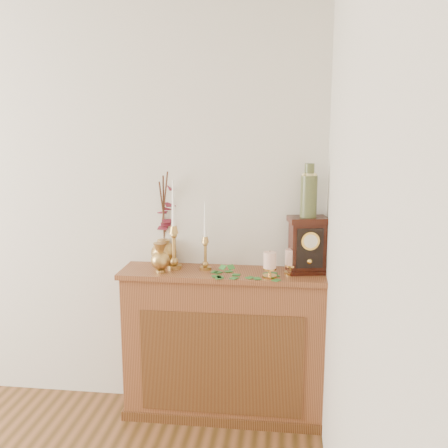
# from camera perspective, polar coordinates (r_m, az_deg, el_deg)

# --- Properties ---
(console_shelf) EXTENTS (1.24, 0.34, 0.93)m
(console_shelf) POSITION_cam_1_polar(r_m,az_deg,el_deg) (3.30, -0.01, -13.40)
(console_shelf) COLOR brown
(console_shelf) RESTS_ON ground
(candlestick_left) EXTENTS (0.09, 0.09, 0.54)m
(candlestick_left) POSITION_cam_1_polar(r_m,az_deg,el_deg) (3.15, -5.47, -1.77)
(candlestick_left) COLOR tan
(candlestick_left) RESTS_ON console_shelf
(candlestick_center) EXTENTS (0.07, 0.07, 0.41)m
(candlestick_center) POSITION_cam_1_polar(r_m,az_deg,el_deg) (3.13, -2.05, -2.59)
(candlestick_center) COLOR tan
(candlestick_center) RESTS_ON console_shelf
(bud_vase) EXTENTS (0.11, 0.11, 0.18)m
(bud_vase) POSITION_cam_1_polar(r_m,az_deg,el_deg) (3.10, -6.95, -3.71)
(bud_vase) COLOR tan
(bud_vase) RESTS_ON console_shelf
(ginger_jar) EXTENTS (0.24, 0.25, 0.58)m
(ginger_jar) POSITION_cam_1_polar(r_m,az_deg,el_deg) (3.28, -6.32, 0.26)
(ginger_jar) COLOR tan
(ginger_jar) RESTS_ON console_shelf
(pillar_candle_left) EXTENTS (0.08, 0.08, 0.16)m
(pillar_candle_left) POSITION_cam_1_polar(r_m,az_deg,el_deg) (2.99, 5.01, -4.30)
(pillar_candle_left) COLOR gold
(pillar_candle_left) RESTS_ON console_shelf
(pillar_candle_right) EXTENTS (0.08, 0.08, 0.16)m
(pillar_candle_right) POSITION_cam_1_polar(r_m,az_deg,el_deg) (3.08, 7.35, -3.95)
(pillar_candle_right) COLOR gold
(pillar_candle_right) RESTS_ON console_shelf
(ivy_garland) EXTENTS (0.45, 0.19, 0.07)m
(ivy_garland) POSITION_cam_1_polar(r_m,az_deg,el_deg) (3.03, 1.91, -5.51)
(ivy_garland) COLOR #286325
(ivy_garland) RESTS_ON console_shelf
(mantel_clock) EXTENTS (0.25, 0.20, 0.33)m
(mantel_clock) POSITION_cam_1_polar(r_m,az_deg,el_deg) (3.10, 9.05, -2.31)
(mantel_clock) COLOR #330F0A
(mantel_clock) RESTS_ON console_shelf
(ceramic_vase) EXTENTS (0.10, 0.10, 0.31)m
(ceramic_vase) POSITION_cam_1_polar(r_m,az_deg,el_deg) (3.05, 9.21, 3.34)
(ceramic_vase) COLOR #1B372A
(ceramic_vase) RESTS_ON mantel_clock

